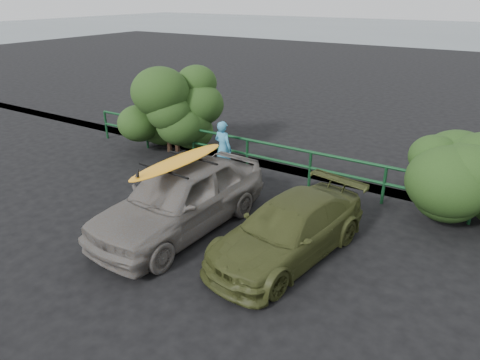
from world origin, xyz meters
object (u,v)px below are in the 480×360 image
Objects in this scene: man at (223,148)px; surfboard at (178,161)px; sedan at (181,197)px; olive_vehicle at (288,229)px; guardrail at (277,162)px.

surfboard reaches higher than man.
sedan is 3.23m from man.
man reaches higher than olive_vehicle.
olive_vehicle is at bearing 149.71° from man.
man is at bearing 110.71° from sedan.
guardrail is 8.66× the size of man.
guardrail is at bearing -150.62° from man.
surfboard is (-0.52, -3.65, 1.11)m from guardrail.
sedan reaches higher than guardrail.
olive_vehicle is at bearing 10.67° from sedan.
man reaches higher than sedan.
man is 3.34m from surfboard.
surfboard is at bearing -98.08° from guardrail.
guardrail is 5.14× the size of surfboard.
sedan is at bearing -162.28° from olive_vehicle.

